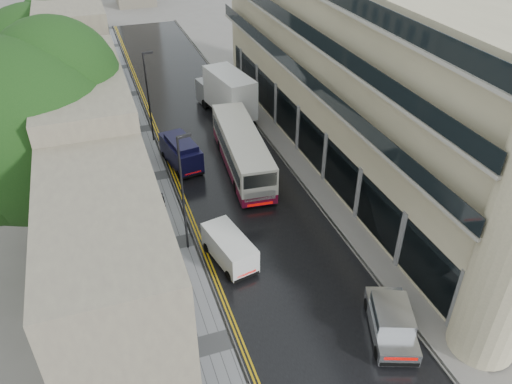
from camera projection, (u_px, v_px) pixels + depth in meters
road at (226, 165)px, 39.41m from camera, size 9.00×85.00×0.02m
left_sidewalk at (152, 177)px, 37.79m from camera, size 2.70×85.00×0.12m
right_sidewalk at (289, 153)px, 40.85m from camera, size 1.80×85.00×0.12m
old_shop_row at (86, 98)px, 35.45m from camera, size 4.50×56.00×12.00m
modern_block at (361, 71)px, 37.12m from camera, size 8.00×40.00×14.00m
tree_near at (33, 161)px, 26.26m from camera, size 10.56×10.56×13.89m
tree_far at (44, 85)px, 36.92m from camera, size 9.24×9.24×12.46m
cream_bus at (236, 174)px, 35.34m from camera, size 3.57×11.44×3.07m
white_lorry at (224, 104)px, 43.71m from camera, size 3.87×8.69×4.41m
silver_hatchback at (379, 346)px, 23.80m from camera, size 3.42×4.90×1.68m
white_van at (229, 267)px, 28.24m from camera, size 2.55×4.36×1.85m
navy_van at (178, 164)px, 37.21m from camera, size 2.63×4.95×2.40m
pedestrian at (161, 204)px, 33.25m from camera, size 0.76×0.61×1.81m
lamp_post_near at (183, 196)px, 28.83m from camera, size 0.88×0.37×7.67m
lamp_post_far at (148, 99)px, 40.57m from camera, size 0.87×0.30×7.55m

